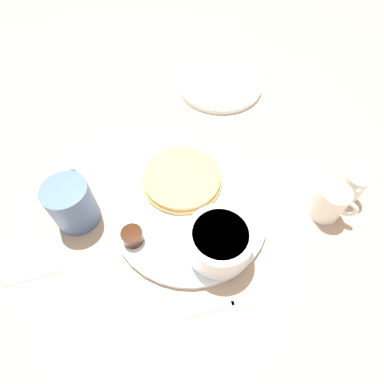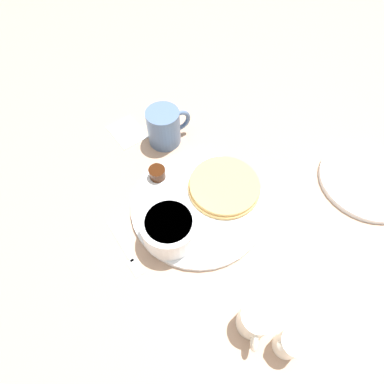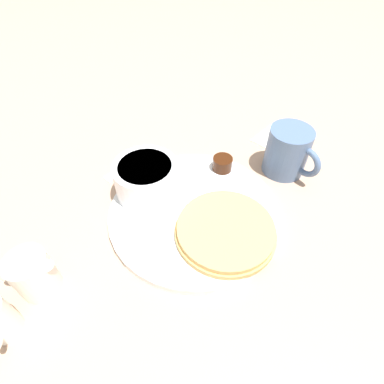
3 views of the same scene
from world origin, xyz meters
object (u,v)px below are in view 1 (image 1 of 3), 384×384
at_px(bowl, 219,241).
at_px(creamer_pitcher_near, 330,203).
at_px(plate, 190,212).
at_px(coffee_mug, 72,203).
at_px(fork, 223,306).
at_px(creamer_pitcher_far, 352,187).

xyz_separation_m(bowl, creamer_pitcher_near, (-0.21, 0.01, -0.01)).
relative_size(plate, creamer_pitcher_near, 4.00).
relative_size(plate, bowl, 2.64).
bearing_deg(coffee_mug, creamer_pitcher_near, 155.99).
height_order(plate, fork, plate).
bearing_deg(bowl, fork, 67.77).
distance_m(bowl, fork, 0.10).
height_order(bowl, creamer_pitcher_near, bowl).
bearing_deg(coffee_mug, plate, 156.78).
xyz_separation_m(coffee_mug, creamer_pitcher_near, (-0.41, 0.18, -0.01)).
xyz_separation_m(plate, bowl, (-0.01, 0.09, 0.04)).
xyz_separation_m(coffee_mug, creamer_pitcher_far, (-0.47, 0.17, -0.01)).
distance_m(coffee_mug, fork, 0.30).
xyz_separation_m(coffee_mug, fork, (-0.16, 0.25, -0.04)).
height_order(plate, bowl, bowl).
relative_size(bowl, coffee_mug, 1.00).
bearing_deg(creamer_pitcher_far, bowl, -0.29).
height_order(plate, coffee_mug, coffee_mug).
height_order(coffee_mug, creamer_pitcher_far, coffee_mug).
bearing_deg(plate, coffee_mug, -23.22).
bearing_deg(fork, creamer_pitcher_near, -164.53).
relative_size(creamer_pitcher_near, fork, 0.53).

